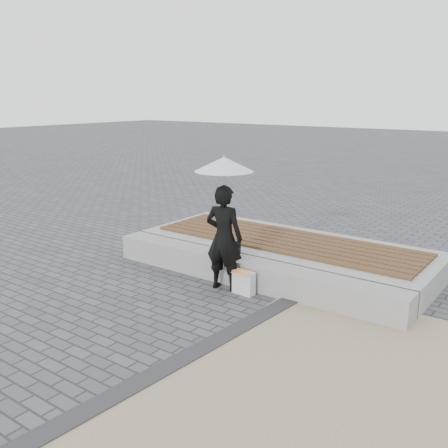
{
  "coord_description": "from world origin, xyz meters",
  "views": [
    {
      "loc": [
        4.04,
        -4.48,
        2.81
      ],
      "look_at": [
        -0.17,
        1.25,
        1.0
      ],
      "focal_mm": 40.48,
      "sensor_mm": 36.0,
      "label": 1
    }
  ],
  "objects_px": {
    "woman": "(224,238)",
    "handbag": "(231,246)",
    "parasol": "(224,164)",
    "canvas_tote": "(244,283)",
    "seating_ledge": "(247,272)"
  },
  "relations": [
    {
      "from": "seating_ledge",
      "to": "woman",
      "type": "height_order",
      "value": "woman"
    },
    {
      "from": "seating_ledge",
      "to": "parasol",
      "type": "bearing_deg",
      "value": -116.31
    },
    {
      "from": "woman",
      "to": "parasol",
      "type": "bearing_deg",
      "value": 180.0
    },
    {
      "from": "handbag",
      "to": "woman",
      "type": "bearing_deg",
      "value": -62.63
    },
    {
      "from": "canvas_tote",
      "to": "seating_ledge",
      "type": "bearing_deg",
      "value": 120.49
    },
    {
      "from": "woman",
      "to": "handbag",
      "type": "relative_size",
      "value": 5.0
    },
    {
      "from": "seating_ledge",
      "to": "woman",
      "type": "relative_size",
      "value": 3.17
    },
    {
      "from": "parasol",
      "to": "canvas_tote",
      "type": "distance_m",
      "value": 1.74
    },
    {
      "from": "seating_ledge",
      "to": "handbag",
      "type": "relative_size",
      "value": 15.82
    },
    {
      "from": "woman",
      "to": "canvas_tote",
      "type": "distance_m",
      "value": 0.71
    },
    {
      "from": "woman",
      "to": "handbag",
      "type": "distance_m",
      "value": 0.61
    },
    {
      "from": "seating_ledge",
      "to": "parasol",
      "type": "xyz_separation_m",
      "value": [
        -0.17,
        -0.35,
        1.67
      ]
    },
    {
      "from": "seating_ledge",
      "to": "canvas_tote",
      "type": "height_order",
      "value": "seating_ledge"
    },
    {
      "from": "parasol",
      "to": "canvas_tote",
      "type": "xyz_separation_m",
      "value": [
        0.36,
        -0.0,
        -1.7
      ]
    },
    {
      "from": "parasol",
      "to": "handbag",
      "type": "relative_size",
      "value": 3.4
    }
  ]
}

